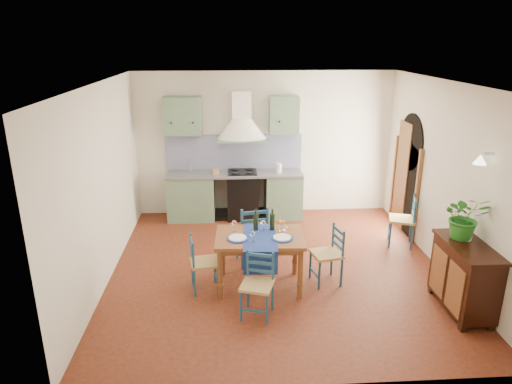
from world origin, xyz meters
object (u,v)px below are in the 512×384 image
dining_table (260,242)px  sideboard (464,275)px  potted_plant (465,217)px  chair_near (258,285)px

dining_table → sideboard: (2.56, -0.78, -0.18)m
dining_table → potted_plant: (2.56, -0.58, 0.54)m
sideboard → potted_plant: potted_plant is taller
chair_near → sideboard: size_ratio=0.79×
dining_table → potted_plant: size_ratio=2.12×
sideboard → potted_plant: bearing=88.2°
chair_near → potted_plant: potted_plant is taller
potted_plant → dining_table: bearing=167.2°
sideboard → chair_near: bearing=178.5°
potted_plant → sideboard: bearing=-91.8°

